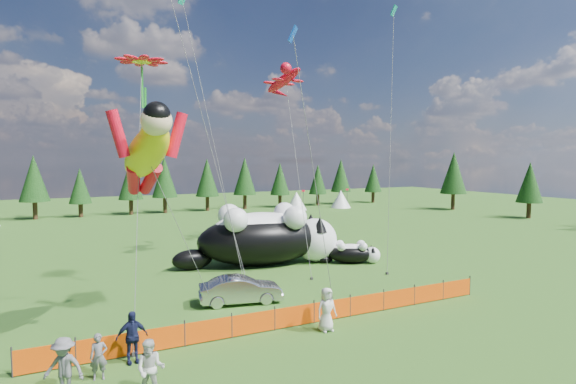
# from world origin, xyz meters

# --- Properties ---
(ground) EXTENTS (160.00, 160.00, 0.00)m
(ground) POSITION_xyz_m (0.00, 0.00, 0.00)
(ground) COLOR #0E370A
(ground) RESTS_ON ground
(safety_fence) EXTENTS (22.06, 0.06, 1.10)m
(safety_fence) POSITION_xyz_m (0.00, -3.00, 0.50)
(safety_fence) COLOR #262626
(safety_fence) RESTS_ON ground
(tree_line) EXTENTS (90.00, 4.00, 8.00)m
(tree_line) POSITION_xyz_m (0.00, 45.00, 4.00)
(tree_line) COLOR black
(tree_line) RESTS_ON ground
(festival_tents) EXTENTS (50.00, 3.20, 2.80)m
(festival_tents) POSITION_xyz_m (11.00, 40.00, 1.40)
(festival_tents) COLOR white
(festival_tents) RESTS_ON ground
(cat_large) EXTENTS (12.07, 5.59, 4.37)m
(cat_large) POSITION_xyz_m (3.75, 8.84, 2.08)
(cat_large) COLOR black
(cat_large) RESTS_ON ground
(cat_small) EXTENTS (4.21, 2.90, 1.62)m
(cat_small) POSITION_xyz_m (9.62, 6.46, 0.77)
(cat_small) COLOR black
(cat_small) RESTS_ON ground
(car) EXTENTS (4.56, 2.32, 1.43)m
(car) POSITION_xyz_m (-1.04, 1.28, 0.72)
(car) COLOR #BABBBF
(car) RESTS_ON ground
(spectator_a) EXTENTS (0.62, 0.44, 1.60)m
(spectator_a) POSITION_xyz_m (-8.29, -4.42, 0.80)
(spectator_a) COLOR #5C5C61
(spectator_a) RESTS_ON ground
(spectator_b) EXTENTS (1.06, 0.86, 1.90)m
(spectator_b) POSITION_xyz_m (-6.89, -6.49, 0.95)
(spectator_b) COLOR beige
(spectator_b) RESTS_ON ground
(spectator_c) EXTENTS (1.20, 0.69, 1.97)m
(spectator_c) POSITION_xyz_m (-7.10, -3.60, 0.98)
(spectator_c) COLOR #141838
(spectator_c) RESTS_ON ground
(spectator_d) EXTENTS (1.44, 1.17, 1.98)m
(spectator_d) POSITION_xyz_m (-9.35, -5.30, 0.99)
(spectator_d) COLOR #5C5C61
(spectator_d) RESTS_ON ground
(spectator_e) EXTENTS (0.97, 0.64, 1.94)m
(spectator_e) POSITION_xyz_m (1.04, -4.06, 0.97)
(spectator_e) COLOR beige
(spectator_e) RESTS_ON ground
(superhero_kite) EXTENTS (6.14, 5.70, 10.54)m
(superhero_kite) POSITION_xyz_m (-5.97, -0.45, 7.88)
(superhero_kite) COLOR yellow
(superhero_kite) RESTS_ON ground
(gecko_kite) EXTENTS (4.36, 11.80, 16.37)m
(gecko_kite) POSITION_xyz_m (6.68, 12.26, 13.95)
(gecko_kite) COLOR red
(gecko_kite) RESTS_ON ground
(flower_kite) EXTENTS (3.43, 7.64, 13.72)m
(flower_kite) POSITION_xyz_m (-5.61, 2.79, 12.32)
(flower_kite) COLOR red
(flower_kite) RESTS_ON ground
(diamond_kite_a) EXTENTS (4.21, 3.56, 18.32)m
(diamond_kite_a) POSITION_xyz_m (-3.70, 4.80, 16.34)
(diamond_kite_a) COLOR blue
(diamond_kite_a) RESTS_ON ground
(diamond_kite_b) EXTENTS (4.94, 5.54, 20.39)m
(diamond_kite_b) POSITION_xyz_m (13.85, 7.53, 18.23)
(diamond_kite_b) COLOR #0C9683
(diamond_kite_b) RESTS_ON ground
(diamond_kite_c) EXTENTS (2.65, 0.97, 14.33)m
(diamond_kite_c) POSITION_xyz_m (0.87, -1.25, 13.00)
(diamond_kite_c) COLOR blue
(diamond_kite_c) RESTS_ON ground
(diamond_kite_d) EXTENTS (2.42, 7.83, 20.49)m
(diamond_kite_d) POSITION_xyz_m (-1.23, 11.99, 18.06)
(diamond_kite_d) COLOR #0C9683
(diamond_kite_d) RESTS_ON ground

